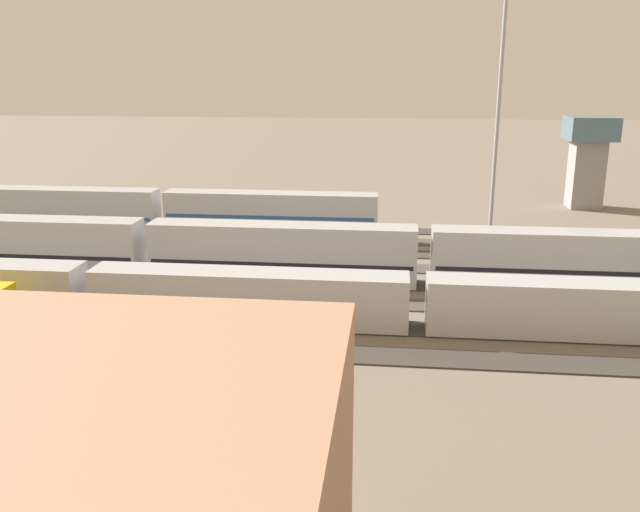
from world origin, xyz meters
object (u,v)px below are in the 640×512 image
at_px(train_on_track_6, 248,297).
at_px(light_mast_0, 501,69).
at_px(train_on_track_1, 58,210).
at_px(train_on_track_4, 282,253).
at_px(control_tower, 588,155).

xyz_separation_m(train_on_track_6, light_mast_0, (-21.51, -32.61, 15.80)).
bearing_deg(light_mast_0, train_on_track_1, 8.89).
height_order(train_on_track_4, control_tower, control_tower).
distance_m(train_on_track_6, light_mast_0, 42.13).
bearing_deg(train_on_track_6, train_on_track_4, -94.71).
bearing_deg(train_on_track_4, train_on_track_6, 85.29).
distance_m(train_on_track_1, light_mast_0, 51.50).
bearing_deg(control_tower, train_on_track_1, 19.03).
xyz_separation_m(train_on_track_1, train_on_track_4, (-27.93, 15.00, -0.02)).
xyz_separation_m(train_on_track_6, control_tower, (-35.45, -46.58, 5.03)).
xyz_separation_m(train_on_track_1, control_tower, (-62.55, -21.58, 4.45)).
height_order(train_on_track_1, train_on_track_6, train_on_track_1).
xyz_separation_m(train_on_track_4, control_tower, (-34.62, -36.58, 4.47)).
height_order(light_mast_0, control_tower, light_mast_0).
distance_m(train_on_track_1, control_tower, 66.31).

